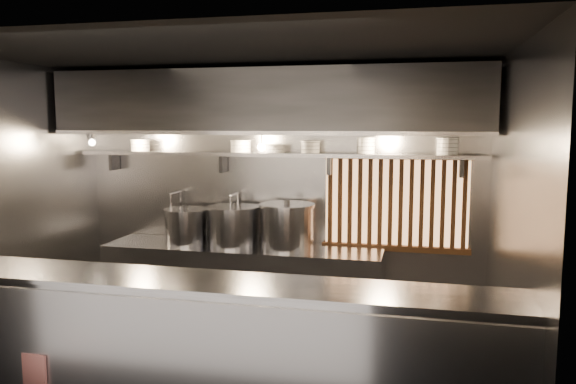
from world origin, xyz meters
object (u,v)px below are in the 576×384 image
at_px(heat_lamp, 91,137).
at_px(stock_pot_right, 186,226).
at_px(stock_pot_left, 234,226).
at_px(stock_pot_mid, 287,226).
at_px(pendant_bulb, 262,147).

xyz_separation_m(heat_lamp, stock_pot_right, (0.96, 0.25, -0.97)).
xyz_separation_m(heat_lamp, stock_pot_left, (1.50, 0.29, -0.95)).
bearing_deg(stock_pot_right, stock_pot_left, 4.09).
bearing_deg(stock_pot_right, stock_pot_mid, 2.19).
bearing_deg(stock_pot_mid, stock_pot_right, -177.81).
xyz_separation_m(stock_pot_mid, stock_pot_right, (-1.12, -0.04, -0.04)).
height_order(stock_pot_left, stock_pot_right, stock_pot_left).
bearing_deg(stock_pot_right, pendant_bulb, 6.57).
bearing_deg(heat_lamp, stock_pot_mid, 8.08).
relative_size(stock_pot_mid, stock_pot_right, 1.37).
bearing_deg(stock_pot_mid, pendant_bulb, 169.55).
distance_m(heat_lamp, pendant_bulb, 1.83).
relative_size(pendant_bulb, stock_pot_mid, 0.25).
relative_size(heat_lamp, stock_pot_mid, 0.47).
relative_size(heat_lamp, stock_pot_right, 0.65).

